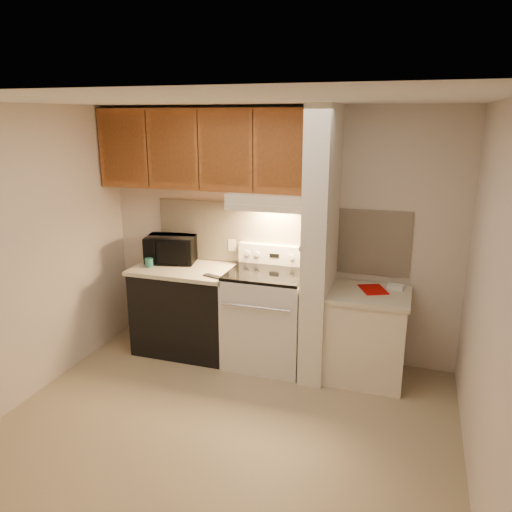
% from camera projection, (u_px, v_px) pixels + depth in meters
% --- Properties ---
extents(floor, '(3.60, 3.60, 0.00)m').
position_uv_depth(floor, '(225.00, 426.00, 3.99)').
color(floor, tan).
rests_on(floor, ground).
extents(ceiling, '(3.60, 3.60, 0.00)m').
position_uv_depth(ceiling, '(218.00, 100.00, 3.32)').
color(ceiling, white).
rests_on(ceiling, wall_back).
extents(wall_back, '(3.60, 2.50, 0.02)m').
position_uv_depth(wall_back, '(277.00, 234.00, 5.03)').
color(wall_back, beige).
rests_on(wall_back, floor).
extents(wall_left, '(0.02, 3.00, 2.50)m').
position_uv_depth(wall_left, '(23.00, 257.00, 4.19)').
color(wall_left, beige).
rests_on(wall_left, floor).
extents(wall_right, '(0.02, 3.00, 2.50)m').
position_uv_depth(wall_right, '(489.00, 306.00, 3.12)').
color(wall_right, beige).
rests_on(wall_right, floor).
extents(backsplash, '(2.60, 0.02, 0.63)m').
position_uv_depth(backsplash, '(277.00, 236.00, 5.02)').
color(backsplash, beige).
rests_on(backsplash, wall_back).
extents(range_body, '(0.76, 0.65, 0.92)m').
position_uv_depth(range_body, '(267.00, 319.00, 4.92)').
color(range_body, silver).
rests_on(range_body, floor).
extents(oven_window, '(0.50, 0.01, 0.30)m').
position_uv_depth(oven_window, '(257.00, 328.00, 4.62)').
color(oven_window, black).
rests_on(oven_window, range_body).
extents(oven_handle, '(0.65, 0.02, 0.02)m').
position_uv_depth(oven_handle, '(256.00, 307.00, 4.53)').
color(oven_handle, silver).
rests_on(oven_handle, range_body).
extents(cooktop, '(0.74, 0.64, 0.03)m').
position_uv_depth(cooktop, '(267.00, 274.00, 4.80)').
color(cooktop, black).
rests_on(cooktop, range_body).
extents(range_backguard, '(0.76, 0.08, 0.20)m').
position_uv_depth(range_backguard, '(275.00, 255.00, 5.03)').
color(range_backguard, silver).
rests_on(range_backguard, range_body).
extents(range_display, '(0.10, 0.01, 0.04)m').
position_uv_depth(range_display, '(274.00, 256.00, 4.99)').
color(range_display, black).
rests_on(range_display, range_backguard).
extents(range_knob_left_outer, '(0.05, 0.02, 0.05)m').
position_uv_depth(range_knob_left_outer, '(248.00, 253.00, 5.07)').
color(range_knob_left_outer, silver).
rests_on(range_knob_left_outer, range_backguard).
extents(range_knob_left_inner, '(0.05, 0.02, 0.05)m').
position_uv_depth(range_knob_left_inner, '(257.00, 254.00, 5.04)').
color(range_knob_left_inner, silver).
rests_on(range_knob_left_inner, range_backguard).
extents(range_knob_right_inner, '(0.05, 0.02, 0.05)m').
position_uv_depth(range_knob_right_inner, '(292.00, 257.00, 4.93)').
color(range_knob_right_inner, silver).
rests_on(range_knob_right_inner, range_backguard).
extents(range_knob_right_outer, '(0.05, 0.02, 0.05)m').
position_uv_depth(range_knob_right_outer, '(301.00, 258.00, 4.90)').
color(range_knob_right_outer, silver).
rests_on(range_knob_right_outer, range_backguard).
extents(dishwasher_front, '(1.00, 0.63, 0.87)m').
position_uv_depth(dishwasher_front, '(187.00, 311.00, 5.20)').
color(dishwasher_front, black).
rests_on(dishwasher_front, floor).
extents(left_countertop, '(1.04, 0.67, 0.04)m').
position_uv_depth(left_countertop, '(185.00, 269.00, 5.08)').
color(left_countertop, beige).
rests_on(left_countertop, dishwasher_front).
extents(spoon_rest, '(0.22, 0.13, 0.01)m').
position_uv_depth(spoon_rest, '(213.00, 276.00, 4.77)').
color(spoon_rest, black).
rests_on(spoon_rest, left_countertop).
extents(teal_jar, '(0.09, 0.09, 0.09)m').
position_uv_depth(teal_jar, '(149.00, 263.00, 5.07)').
color(teal_jar, '#266B62').
rests_on(teal_jar, left_countertop).
extents(outlet, '(0.08, 0.01, 0.12)m').
position_uv_depth(outlet, '(232.00, 245.00, 5.19)').
color(outlet, beige).
rests_on(outlet, backsplash).
extents(microwave, '(0.57, 0.44, 0.28)m').
position_uv_depth(microwave, '(171.00, 249.00, 5.23)').
color(microwave, black).
rests_on(microwave, left_countertop).
extents(partition_pillar, '(0.22, 0.70, 2.50)m').
position_uv_depth(partition_pillar, '(321.00, 246.00, 4.55)').
color(partition_pillar, silver).
rests_on(partition_pillar, floor).
extents(pillar_trim, '(0.01, 0.70, 0.04)m').
position_uv_depth(pillar_trim, '(308.00, 240.00, 4.57)').
color(pillar_trim, '#985224').
rests_on(pillar_trim, partition_pillar).
extents(knife_strip, '(0.02, 0.42, 0.04)m').
position_uv_depth(knife_strip, '(306.00, 239.00, 4.53)').
color(knife_strip, black).
rests_on(knife_strip, partition_pillar).
extents(knife_blade_a, '(0.01, 0.03, 0.16)m').
position_uv_depth(knife_blade_a, '(301.00, 254.00, 4.40)').
color(knife_blade_a, silver).
rests_on(knife_blade_a, knife_strip).
extents(knife_handle_a, '(0.02, 0.02, 0.10)m').
position_uv_depth(knife_handle_a, '(302.00, 237.00, 4.38)').
color(knife_handle_a, black).
rests_on(knife_handle_a, knife_strip).
extents(knife_blade_b, '(0.01, 0.04, 0.18)m').
position_uv_depth(knife_blade_b, '(303.00, 253.00, 4.49)').
color(knife_blade_b, silver).
rests_on(knife_blade_b, knife_strip).
extents(knife_handle_b, '(0.02, 0.02, 0.10)m').
position_uv_depth(knife_handle_b, '(304.00, 235.00, 4.45)').
color(knife_handle_b, black).
rests_on(knife_handle_b, knife_strip).
extents(knife_blade_c, '(0.01, 0.04, 0.20)m').
position_uv_depth(knife_blade_c, '(305.00, 251.00, 4.57)').
color(knife_blade_c, silver).
rests_on(knife_blade_c, knife_strip).
extents(knife_handle_c, '(0.02, 0.02, 0.10)m').
position_uv_depth(knife_handle_c, '(306.00, 233.00, 4.53)').
color(knife_handle_c, black).
rests_on(knife_handle_c, knife_strip).
extents(knife_blade_d, '(0.01, 0.04, 0.16)m').
position_uv_depth(knife_blade_d, '(307.00, 247.00, 4.63)').
color(knife_blade_d, silver).
rests_on(knife_blade_d, knife_strip).
extents(knife_handle_d, '(0.02, 0.02, 0.10)m').
position_uv_depth(knife_handle_d, '(308.00, 231.00, 4.60)').
color(knife_handle_d, black).
rests_on(knife_handle_d, knife_strip).
extents(knife_blade_e, '(0.01, 0.04, 0.18)m').
position_uv_depth(knife_blade_e, '(308.00, 247.00, 4.70)').
color(knife_blade_e, silver).
rests_on(knife_blade_e, knife_strip).
extents(knife_handle_e, '(0.02, 0.02, 0.10)m').
position_uv_depth(knife_handle_e, '(309.00, 230.00, 4.67)').
color(knife_handle_e, black).
rests_on(knife_handle_e, knife_strip).
extents(oven_mitt, '(0.03, 0.09, 0.22)m').
position_uv_depth(oven_mitt, '(310.00, 252.00, 4.78)').
color(oven_mitt, slate).
rests_on(oven_mitt, partition_pillar).
extents(right_cab_base, '(0.70, 0.60, 0.81)m').
position_uv_depth(right_cab_base, '(366.00, 338.00, 4.64)').
color(right_cab_base, beige).
rests_on(right_cab_base, floor).
extents(right_countertop, '(0.74, 0.64, 0.04)m').
position_uv_depth(right_countertop, '(369.00, 295.00, 4.53)').
color(right_countertop, beige).
rests_on(right_countertop, right_cab_base).
extents(red_folder, '(0.31, 0.35, 0.01)m').
position_uv_depth(red_folder, '(373.00, 289.00, 4.59)').
color(red_folder, '#B80906').
rests_on(red_folder, right_countertop).
extents(white_box, '(0.16, 0.12, 0.04)m').
position_uv_depth(white_box, '(395.00, 287.00, 4.62)').
color(white_box, white).
rests_on(white_box, right_countertop).
extents(range_hood, '(0.78, 0.44, 0.15)m').
position_uv_depth(range_hood, '(271.00, 200.00, 4.72)').
color(range_hood, beige).
rests_on(range_hood, upper_cabinets).
extents(hood_lip, '(0.78, 0.04, 0.06)m').
position_uv_depth(hood_lip, '(265.00, 209.00, 4.54)').
color(hood_lip, beige).
rests_on(hood_lip, range_hood).
extents(upper_cabinets, '(2.18, 0.33, 0.77)m').
position_uv_depth(upper_cabinets, '(205.00, 149.00, 4.85)').
color(upper_cabinets, '#985224').
rests_on(upper_cabinets, wall_back).
extents(cab_door_a, '(0.46, 0.01, 0.63)m').
position_uv_depth(cab_door_a, '(123.00, 149.00, 4.95)').
color(cab_door_a, '#985224').
rests_on(cab_door_a, upper_cabinets).
extents(cab_gap_a, '(0.01, 0.01, 0.73)m').
position_uv_depth(cab_gap_a, '(147.00, 149.00, 4.86)').
color(cab_gap_a, black).
rests_on(cab_gap_a, upper_cabinets).
extents(cab_door_b, '(0.46, 0.01, 0.63)m').
position_uv_depth(cab_door_b, '(172.00, 150.00, 4.78)').
color(cab_door_b, '#985224').
rests_on(cab_door_b, upper_cabinets).
extents(cab_gap_b, '(0.01, 0.01, 0.73)m').
position_uv_depth(cab_gap_b, '(198.00, 150.00, 4.70)').
color(cab_gap_b, black).
rests_on(cab_gap_b, upper_cabinets).
extents(cab_door_c, '(0.46, 0.01, 0.63)m').
position_uv_depth(cab_door_c, '(225.00, 151.00, 4.62)').
color(cab_door_c, '#985224').
rests_on(cab_door_c, upper_cabinets).
extents(cab_gap_c, '(0.01, 0.01, 0.73)m').
position_uv_depth(cab_gap_c, '(253.00, 151.00, 4.54)').
color(cab_gap_c, black).
rests_on(cab_gap_c, upper_cabinets).
extents(cab_door_d, '(0.46, 0.01, 0.63)m').
position_uv_depth(cab_door_d, '(282.00, 152.00, 4.46)').
color(cab_door_d, '#985224').
rests_on(cab_door_d, upper_cabinets).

